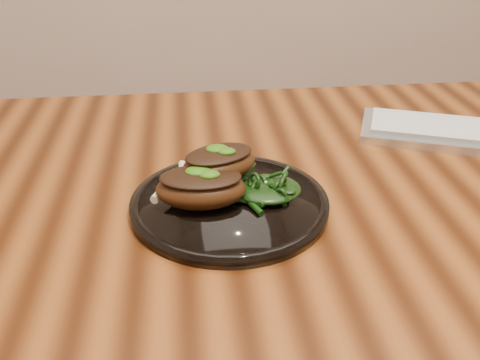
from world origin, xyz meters
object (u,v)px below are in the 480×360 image
(desk, at_px, (369,225))
(plate, at_px, (230,203))
(greens_heap, at_px, (268,185))
(lamb_chop_front, at_px, (200,187))

(desk, distance_m, plate, 0.25)
(desk, xyz_separation_m, greens_heap, (-0.17, -0.06, 0.11))
(desk, relative_size, plate, 6.14)
(desk, relative_size, greens_heap, 18.02)
(plate, bearing_deg, greens_heap, 5.19)
(desk, bearing_deg, plate, -164.45)
(desk, height_order, greens_heap, greens_heap)
(plate, bearing_deg, desk, 15.55)
(desk, height_order, plate, plate)
(desk, bearing_deg, lamb_chop_front, -164.77)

